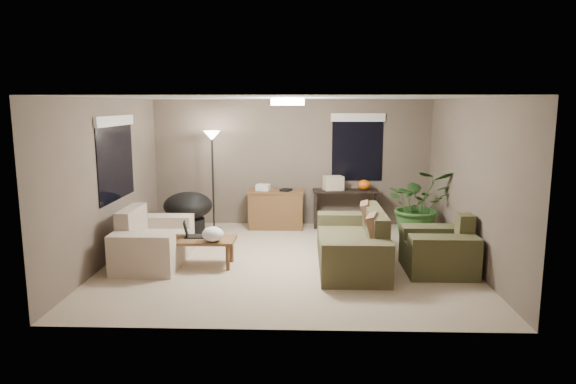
{
  "coord_description": "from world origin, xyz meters",
  "views": [
    {
      "loc": [
        0.26,
        -7.71,
        2.41
      ],
      "look_at": [
        0.0,
        0.2,
        1.05
      ],
      "focal_mm": 32.0,
      "sensor_mm": 36.0,
      "label": 1
    }
  ],
  "objects_px": {
    "armchair": "(439,251)",
    "floor_lamp": "(212,147)",
    "desk": "(276,209)",
    "coffee_table": "(202,243)",
    "cat_scratching_post": "(439,252)",
    "houseplant": "(419,212)",
    "papasan_chair": "(188,210)",
    "loveseat": "(152,243)",
    "console_table": "(346,206)",
    "main_sofa": "(353,246)"
  },
  "relations": [
    {
      "from": "floor_lamp",
      "to": "console_table",
      "type": "bearing_deg",
      "value": 5.54
    },
    {
      "from": "console_table",
      "to": "houseplant",
      "type": "bearing_deg",
      "value": -35.75
    },
    {
      "from": "main_sofa",
      "to": "desk",
      "type": "distance_m",
      "value": 2.63
    },
    {
      "from": "main_sofa",
      "to": "coffee_table",
      "type": "height_order",
      "value": "main_sofa"
    },
    {
      "from": "loveseat",
      "to": "coffee_table",
      "type": "distance_m",
      "value": 0.82
    },
    {
      "from": "desk",
      "to": "cat_scratching_post",
      "type": "height_order",
      "value": "desk"
    },
    {
      "from": "armchair",
      "to": "coffee_table",
      "type": "bearing_deg",
      "value": 177.66
    },
    {
      "from": "main_sofa",
      "to": "cat_scratching_post",
      "type": "relative_size",
      "value": 4.4
    },
    {
      "from": "cat_scratching_post",
      "to": "houseplant",
      "type": "bearing_deg",
      "value": 89.38
    },
    {
      "from": "armchair",
      "to": "desk",
      "type": "xyz_separation_m",
      "value": [
        -2.52,
        2.56,
        0.08
      ]
    },
    {
      "from": "desk",
      "to": "floor_lamp",
      "type": "distance_m",
      "value": 1.72
    },
    {
      "from": "armchair",
      "to": "floor_lamp",
      "type": "relative_size",
      "value": 0.52
    },
    {
      "from": "loveseat",
      "to": "houseplant",
      "type": "bearing_deg",
      "value": 18.75
    },
    {
      "from": "coffee_table",
      "to": "floor_lamp",
      "type": "distance_m",
      "value": 2.61
    },
    {
      "from": "loveseat",
      "to": "console_table",
      "type": "xyz_separation_m",
      "value": [
        3.15,
        2.37,
        0.14
      ]
    },
    {
      "from": "main_sofa",
      "to": "loveseat",
      "type": "bearing_deg",
      "value": 179.58
    },
    {
      "from": "houseplant",
      "to": "floor_lamp",
      "type": "bearing_deg",
      "value": 170.51
    },
    {
      "from": "main_sofa",
      "to": "papasan_chair",
      "type": "height_order",
      "value": "main_sofa"
    },
    {
      "from": "desk",
      "to": "papasan_chair",
      "type": "distance_m",
      "value": 1.7
    },
    {
      "from": "main_sofa",
      "to": "cat_scratching_post",
      "type": "bearing_deg",
      "value": -0.41
    },
    {
      "from": "main_sofa",
      "to": "armchair",
      "type": "bearing_deg",
      "value": -13.14
    },
    {
      "from": "loveseat",
      "to": "armchair",
      "type": "relative_size",
      "value": 1.6
    },
    {
      "from": "main_sofa",
      "to": "floor_lamp",
      "type": "distance_m",
      "value": 3.55
    },
    {
      "from": "armchair",
      "to": "papasan_chair",
      "type": "bearing_deg",
      "value": 153.92
    },
    {
      "from": "papasan_chair",
      "to": "floor_lamp",
      "type": "distance_m",
      "value": 1.27
    },
    {
      "from": "main_sofa",
      "to": "papasan_chair",
      "type": "distance_m",
      "value": 3.39
    },
    {
      "from": "armchair",
      "to": "cat_scratching_post",
      "type": "relative_size",
      "value": 2.0
    },
    {
      "from": "desk",
      "to": "houseplant",
      "type": "bearing_deg",
      "value": -16.5
    },
    {
      "from": "loveseat",
      "to": "coffee_table",
      "type": "height_order",
      "value": "loveseat"
    },
    {
      "from": "coffee_table",
      "to": "desk",
      "type": "distance_m",
      "value": 2.61
    },
    {
      "from": "cat_scratching_post",
      "to": "main_sofa",
      "type": "bearing_deg",
      "value": 179.59
    },
    {
      "from": "coffee_table",
      "to": "floor_lamp",
      "type": "height_order",
      "value": "floor_lamp"
    },
    {
      "from": "floor_lamp",
      "to": "houseplant",
      "type": "xyz_separation_m",
      "value": [
        3.8,
        -0.64,
        -1.1
      ]
    },
    {
      "from": "houseplant",
      "to": "cat_scratching_post",
      "type": "relative_size",
      "value": 2.57
    },
    {
      "from": "floor_lamp",
      "to": "coffee_table",
      "type": "bearing_deg",
      "value": -84.47
    },
    {
      "from": "papasan_chair",
      "to": "houseplant",
      "type": "height_order",
      "value": "houseplant"
    },
    {
      "from": "papasan_chair",
      "to": "floor_lamp",
      "type": "height_order",
      "value": "floor_lamp"
    },
    {
      "from": "houseplant",
      "to": "cat_scratching_post",
      "type": "height_order",
      "value": "houseplant"
    },
    {
      "from": "coffee_table",
      "to": "desk",
      "type": "relative_size",
      "value": 0.91
    },
    {
      "from": "floor_lamp",
      "to": "main_sofa",
      "type": "bearing_deg",
      "value": -40.58
    },
    {
      "from": "armchair",
      "to": "houseplant",
      "type": "relative_size",
      "value": 0.78
    },
    {
      "from": "floor_lamp",
      "to": "papasan_chair",
      "type": "bearing_deg",
      "value": -134.62
    },
    {
      "from": "main_sofa",
      "to": "console_table",
      "type": "distance_m",
      "value": 2.4
    },
    {
      "from": "main_sofa",
      "to": "cat_scratching_post",
      "type": "height_order",
      "value": "main_sofa"
    },
    {
      "from": "console_table",
      "to": "cat_scratching_post",
      "type": "bearing_deg",
      "value": -63.23
    },
    {
      "from": "console_table",
      "to": "houseplant",
      "type": "distance_m",
      "value": 1.52
    },
    {
      "from": "loveseat",
      "to": "papasan_chair",
      "type": "xyz_separation_m",
      "value": [
        0.17,
        1.71,
        0.17
      ]
    },
    {
      "from": "houseplant",
      "to": "cat_scratching_post",
      "type": "bearing_deg",
      "value": -90.62
    },
    {
      "from": "loveseat",
      "to": "cat_scratching_post",
      "type": "height_order",
      "value": "loveseat"
    },
    {
      "from": "armchair",
      "to": "cat_scratching_post",
      "type": "distance_m",
      "value": 0.29
    }
  ]
}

